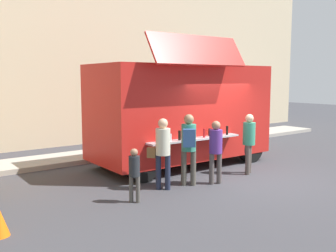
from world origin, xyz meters
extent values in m
plane|color=#38383D|center=(0.00, 0.00, 0.00)|extent=(60.00, 60.00, 0.00)
cube|color=#9E998E|center=(-4.44, 5.02, 0.07)|extent=(28.00, 1.60, 0.15)
cube|color=beige|center=(-3.44, 8.92, 5.45)|extent=(32.00, 2.40, 10.90)
cube|color=red|center=(-0.44, 2.42, 1.67)|extent=(5.50, 2.51, 2.74)
cube|color=red|center=(-1.02, 1.00, 3.39)|extent=(3.01, 0.64, 0.83)
cube|color=black|center=(-1.01, 1.32, 2.00)|extent=(2.85, 0.17, 1.23)
cube|color=#B7B7BC|center=(-1.02, 1.10, 1.02)|extent=(3.00, 0.43, 0.05)
cylinder|color=red|center=(-2.14, 1.10, 1.15)|extent=(0.08, 0.08, 0.22)
cylinder|color=silver|center=(-1.85, 1.13, 1.14)|extent=(0.07, 0.07, 0.19)
cylinder|color=black|center=(-1.58, 1.07, 1.17)|extent=(0.08, 0.08, 0.26)
cylinder|color=green|center=(-1.28, 1.12, 1.14)|extent=(0.06, 0.06, 0.20)
cylinder|color=silver|center=(-1.02, 1.13, 1.16)|extent=(0.08, 0.08, 0.23)
cylinder|color=red|center=(-0.75, 1.03, 1.17)|extent=(0.06, 0.06, 0.25)
cylinder|color=black|center=(-0.44, 1.13, 1.15)|extent=(0.08, 0.08, 0.21)
cylinder|color=black|center=(-0.18, 1.04, 1.16)|extent=(0.07, 0.07, 0.23)
cylinder|color=black|center=(0.13, 1.01, 1.17)|extent=(0.07, 0.07, 0.26)
cube|color=black|center=(2.23, 2.35, 2.16)|extent=(0.13, 2.01, 1.21)
cylinder|color=black|center=(1.61, 3.40, 0.45)|extent=(0.90, 0.28, 0.90)
cylinder|color=black|center=(1.56, 1.34, 0.45)|extent=(0.90, 0.28, 0.90)
cylinder|color=black|center=(-2.43, 3.51, 0.45)|extent=(0.90, 0.28, 0.90)
cylinder|color=black|center=(-2.48, 1.44, 0.45)|extent=(0.90, 0.28, 0.90)
cylinder|color=#2E5C36|center=(3.33, 4.72, 0.50)|extent=(0.60, 0.60, 1.01)
cylinder|color=#4D4442|center=(-1.25, 0.20, 0.39)|extent=(0.12, 0.12, 0.79)
cylinder|color=#4D4442|center=(-1.05, 0.14, 0.39)|extent=(0.12, 0.12, 0.79)
cylinder|color=#562C81|center=(-1.15, 0.17, 1.08)|extent=(0.33, 0.33, 0.59)
sphere|color=#A26A4E|center=(-1.15, 0.17, 1.49)|extent=(0.22, 0.22, 0.22)
cylinder|color=#4E4940|center=(-1.87, 0.55, 0.44)|extent=(0.14, 0.14, 0.87)
cylinder|color=#4E4940|center=(-1.69, 0.40, 0.44)|extent=(0.14, 0.14, 0.87)
cylinder|color=#308169|center=(-1.78, 0.47, 1.20)|extent=(0.36, 0.36, 0.66)
sphere|color=#977350|center=(-1.78, 0.47, 1.66)|extent=(0.25, 0.25, 0.25)
cube|color=#2D4F86|center=(-1.95, 0.26, 1.24)|extent=(0.35, 0.34, 0.43)
cylinder|color=#1E243A|center=(-2.57, 0.66, 0.42)|extent=(0.13, 0.13, 0.84)
cylinder|color=#1E243A|center=(-2.41, 0.49, 0.42)|extent=(0.13, 0.13, 0.84)
cylinder|color=beige|center=(-2.49, 0.58, 1.16)|extent=(0.35, 0.35, 0.64)
sphere|color=#DFAB85|center=(-2.49, 0.58, 1.60)|extent=(0.24, 0.24, 0.24)
cube|color=brown|center=(-2.68, 0.78, 0.89)|extent=(0.25, 0.25, 0.25)
cylinder|color=#4F453F|center=(0.23, 0.31, 0.41)|extent=(0.13, 0.13, 0.82)
cylinder|color=#4F453F|center=(0.42, 0.42, 0.41)|extent=(0.13, 0.13, 0.82)
cylinder|color=#338668|center=(0.32, 0.36, 1.13)|extent=(0.34, 0.34, 0.62)
sphere|color=#DDAB84|center=(0.32, 0.36, 1.56)|extent=(0.23, 0.23, 0.23)
cylinder|color=#4D4943|center=(-3.60, 0.23, 0.29)|extent=(0.09, 0.09, 0.58)
cylinder|color=#4D4943|center=(-3.51, 0.10, 0.29)|extent=(0.09, 0.09, 0.58)
cylinder|color=#222529|center=(-3.56, 0.16, 0.79)|extent=(0.24, 0.24, 0.44)
sphere|color=#976C4F|center=(-3.56, 0.16, 1.09)|extent=(0.16, 0.16, 0.16)
camera|label=1|loc=(-7.81, -6.59, 2.63)|focal=40.86mm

